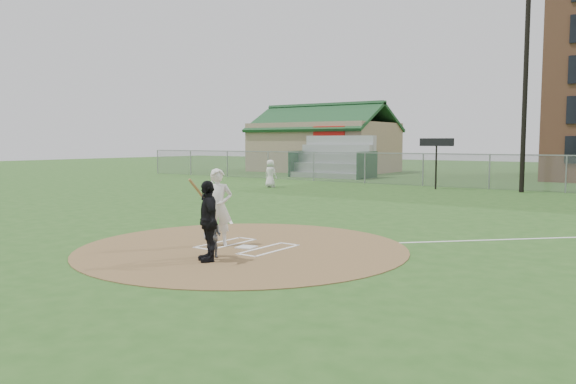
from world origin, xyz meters
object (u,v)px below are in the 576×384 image
Objects in this scene: batter_at_plate at (218,207)px; home_plate at (246,247)px; catcher at (212,236)px; umpire at (208,221)px; ondeck_player at (270,174)px.

home_plate is at bearing 12.10° from batter_at_plate.
home_plate is 1.47m from catcher.
batter_at_plate is at bearing 117.71° from catcher.
catcher is 1.59m from batter_at_plate.
home_plate is at bearing 134.53° from umpire.
catcher is 0.57m from umpire.
home_plate is at bearing 85.19° from catcher.
catcher reaches higher than home_plate.
catcher is 0.56× the size of umpire.
batter_at_plate is at bearing 159.96° from umpire.
ondeck_player is 19.05m from batter_at_plate.
batter_at_plate is at bearing -167.90° from home_plate.
catcher is (0.11, -1.38, 0.50)m from home_plate.
batter_at_plate is (-0.80, -0.17, 0.99)m from home_plate.
ondeck_player is at bearing 157.62° from umpire.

